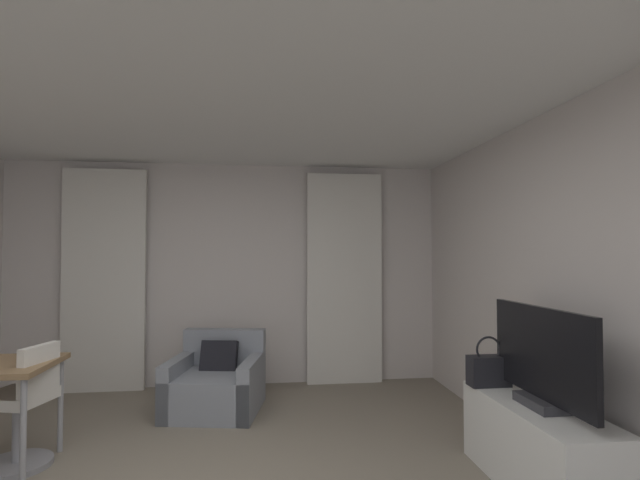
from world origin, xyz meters
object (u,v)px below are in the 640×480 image
object	(u,v)px
desk_chair	(22,413)
armchair	(216,384)
tv_flatscreen	(541,360)
tv_console	(538,448)
handbag_primary	(489,370)

from	to	relation	value
desk_chair	armchair	bearing A→B (deg)	40.56
armchair	desk_chair	xyz separation A→B (m)	(-1.27, -1.09, 0.14)
desk_chair	tv_flatscreen	bearing A→B (deg)	-13.12
armchair	tv_console	bearing A→B (deg)	-39.85
tv_console	handbag_primary	xyz separation A→B (m)	(-0.10, 0.46, 0.40)
tv_console	tv_flatscreen	xyz separation A→B (m)	(-0.00, -0.05, 0.58)
tv_console	armchair	bearing A→B (deg)	140.15
armchair	tv_flatscreen	size ratio (longest dim) A/B	0.93
armchair	desk_chair	size ratio (longest dim) A/B	1.12
handbag_primary	armchair	bearing A→B (deg)	146.63
armchair	handbag_primary	distance (m)	2.58
tv_flatscreen	tv_console	bearing A→B (deg)	90.00
tv_console	handbag_primary	world-z (taller)	handbag_primary
armchair	tv_console	size ratio (longest dim) A/B	0.80
tv_flatscreen	handbag_primary	distance (m)	0.55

